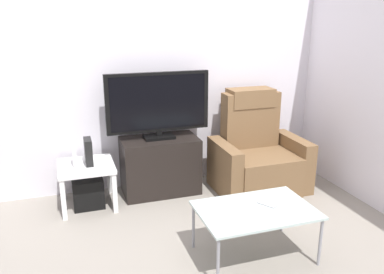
# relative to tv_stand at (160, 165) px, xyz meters

# --- Properties ---
(ground_plane) EXTENTS (6.40, 6.40, 0.00)m
(ground_plane) POSITION_rel_tv_stand_xyz_m (0.09, -0.84, -0.30)
(ground_plane) COLOR gray
(wall_back) EXTENTS (6.40, 0.06, 2.60)m
(wall_back) POSITION_rel_tv_stand_xyz_m (0.09, 0.29, 1.00)
(wall_back) COLOR silver
(wall_back) RESTS_ON ground
(wall_side) EXTENTS (0.06, 4.48, 2.60)m
(wall_side) POSITION_rel_tv_stand_xyz_m (1.97, -0.84, 1.00)
(wall_side) COLOR silver
(wall_side) RESTS_ON ground
(tv_stand) EXTENTS (0.81, 0.46, 0.61)m
(tv_stand) POSITION_rel_tv_stand_xyz_m (0.00, 0.00, 0.00)
(tv_stand) COLOR black
(tv_stand) RESTS_ON ground
(television) EXTENTS (1.09, 0.20, 0.70)m
(television) POSITION_rel_tv_stand_xyz_m (-0.00, 0.02, 0.67)
(television) COLOR black
(television) RESTS_ON tv_stand
(recliner_armchair) EXTENTS (0.98, 0.78, 1.08)m
(recliner_armchair) POSITION_rel_tv_stand_xyz_m (1.05, -0.21, 0.07)
(recliner_armchair) COLOR brown
(recliner_armchair) RESTS_ON ground
(side_table) EXTENTS (0.54, 0.54, 0.44)m
(side_table) POSITION_rel_tv_stand_xyz_m (-0.78, -0.09, 0.07)
(side_table) COLOR white
(side_table) RESTS_ON ground
(subwoofer_box) EXTENTS (0.30, 0.30, 0.30)m
(subwoofer_box) POSITION_rel_tv_stand_xyz_m (-0.78, -0.09, -0.15)
(subwoofer_box) COLOR black
(subwoofer_box) RESTS_ON ground
(book_upright) EXTENTS (0.03, 0.12, 0.24)m
(book_upright) POSITION_rel_tv_stand_xyz_m (-0.88, -0.11, 0.26)
(book_upright) COLOR white
(book_upright) RESTS_ON side_table
(game_console) EXTENTS (0.07, 0.20, 0.26)m
(game_console) POSITION_rel_tv_stand_xyz_m (-0.74, -0.08, 0.27)
(game_console) COLOR black
(game_console) RESTS_ON side_table
(coffee_table) EXTENTS (0.90, 0.60, 0.42)m
(coffee_table) POSITION_rel_tv_stand_xyz_m (0.41, -1.43, 0.09)
(coffee_table) COLOR #B2C6C1
(coffee_table) RESTS_ON ground
(cell_phone) EXTENTS (0.14, 0.16, 0.01)m
(cell_phone) POSITION_rel_tv_stand_xyz_m (0.53, -1.39, 0.12)
(cell_phone) COLOR #B7B7BC
(cell_phone) RESTS_ON coffee_table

